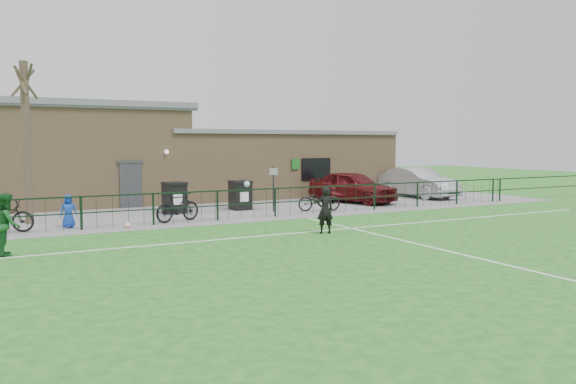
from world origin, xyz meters
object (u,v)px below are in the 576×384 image
bare_tree (27,144)px  sign_post (273,189)px  wheelie_bin_left (174,199)px  outfield_player (7,224)px  bicycle_d (178,207)px  ball_ground (128,225)px  spectator_child (68,211)px  bicycle_c (0,216)px  car_maroon (353,187)px  wheelie_bin_right (240,196)px  car_silver (418,182)px  bicycle_e (319,200)px

bare_tree → sign_post: 9.95m
wheelie_bin_left → outfield_player: outfield_player is taller
bicycle_d → ball_ground: 2.20m
spectator_child → ball_ground: spectator_child is taller
bicycle_c → sign_post: bearing=-68.4°
car_maroon → ball_ground: 12.40m
spectator_child → car_maroon: bearing=11.8°
wheelie_bin_left → wheelie_bin_right: (3.00, -0.16, -0.01)m
sign_post → outfield_player: bearing=-154.0°
car_silver → spectator_child: car_silver is taller
wheelie_bin_right → spectator_child: 7.86m
spectator_child → wheelie_bin_right: bearing=18.5°
bicycle_c → bicycle_d: bearing=-75.9°
bicycle_e → spectator_child: size_ratio=1.61×
bicycle_d → ball_ground: (-2.04, -0.67, -0.49)m
bare_tree → wheelie_bin_left: (5.70, 0.57, -2.36)m
bicycle_c → bicycle_e: (12.55, 0.19, -0.05)m
bicycle_c → wheelie_bin_left: bearing=-53.4°
bicycle_e → outfield_player: (-12.44, -4.35, 0.32)m
bare_tree → sign_post: (9.71, -0.91, -1.98)m
bicycle_d → wheelie_bin_left: bearing=-32.3°
bare_tree → ball_ground: 5.02m
bare_tree → spectator_child: bearing=-57.3°
car_maroon → outfield_player: outfield_player is taller
bicycle_c → ball_ground: 4.10m
bare_tree → wheelie_bin_right: bare_tree is taller
outfield_player → wheelie_bin_left: bearing=-43.3°
bicycle_c → bicycle_e: size_ratio=1.11×
sign_post → spectator_child: sign_post is taller
wheelie_bin_left → sign_post: size_ratio=0.62×
bare_tree → car_silver: size_ratio=1.21×
car_silver → bicycle_d: car_silver is taller
bare_tree → car_silver: 19.86m
spectator_child → ball_ground: size_ratio=5.28×
car_maroon → spectator_child: bearing=169.6°
sign_post → bicycle_c: sign_post is taller
wheelie_bin_left → spectator_child: 5.13m
car_maroon → wheelie_bin_left: bearing=159.7°
car_silver → ball_ground: (-16.71, -3.99, -0.73)m
bare_tree → ball_ground: size_ratio=26.75×
car_silver → bicycle_c: car_silver is taller
wheelie_bin_right → ball_ground: wheelie_bin_right is taller
bare_tree → car_maroon: size_ratio=1.28×
wheelie_bin_right → outfield_player: bearing=-145.3°
car_silver → outfield_player: bearing=-164.2°
bare_tree → bicycle_c: 3.24m
car_silver → bicycle_e: car_silver is taller
wheelie_bin_right → bicycle_c: bearing=-165.9°
sign_post → ball_ground: (-6.72, -1.89, -0.91)m
wheelie_bin_right → bicycle_e: wheelie_bin_right is taller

